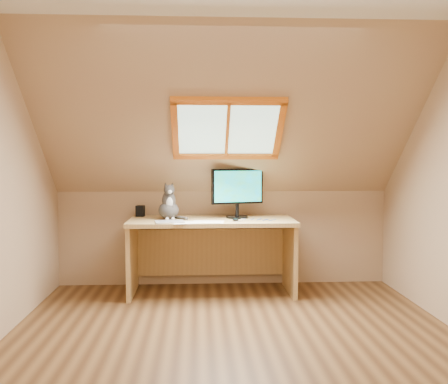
{
  "coord_description": "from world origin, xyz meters",
  "views": [
    {
      "loc": [
        -0.27,
        -3.56,
        1.36
      ],
      "look_at": [
        -0.03,
        1.0,
        1.04
      ],
      "focal_mm": 40.0,
      "sensor_mm": 36.0,
      "label": 1
    }
  ],
  "objects": [
    {
      "name": "desk",
      "position": [
        -0.14,
        1.45,
        0.52
      ],
      "size": [
        1.64,
        0.72,
        0.75
      ],
      "color": "tan",
      "rests_on": "ground"
    },
    {
      "name": "cat",
      "position": [
        -0.56,
        1.4,
        0.88
      ],
      "size": [
        0.24,
        0.28,
        0.37
      ],
      "color": "#494441",
      "rests_on": "desk"
    },
    {
      "name": "papers",
      "position": [
        -0.27,
        1.12,
        0.75
      ],
      "size": [
        0.33,
        0.27,
        0.0
      ],
      "color": "white",
      "rests_on": "desk"
    },
    {
      "name": "mouse",
      "position": [
        0.09,
        1.18,
        0.77
      ],
      "size": [
        0.06,
        0.11,
        0.03
      ],
      "primitive_type": "ellipsoid",
      "rotation": [
        0.0,
        0.0,
        -0.02
      ],
      "color": "black",
      "rests_on": "desk"
    },
    {
      "name": "desk_speaker",
      "position": [
        -0.87,
        1.63,
        0.81
      ],
      "size": [
        0.09,
        0.09,
        0.12
      ],
      "primitive_type": "cube",
      "rotation": [
        0.0,
        0.0,
        -0.18
      ],
      "color": "black",
      "rests_on": "desk"
    },
    {
      "name": "cables",
      "position": [
        0.26,
        1.26,
        0.75
      ],
      "size": [
        0.51,
        0.26,
        0.01
      ],
      "color": "silver",
      "rests_on": "desk"
    },
    {
      "name": "graphics_tablet",
      "position": [
        -0.54,
        1.15,
        0.75
      ],
      "size": [
        0.3,
        0.23,
        0.01
      ],
      "primitive_type": "cube",
      "rotation": [
        0.0,
        0.0,
        0.15
      ],
      "color": "#B2B2B7",
      "rests_on": "desk"
    },
    {
      "name": "room_shell",
      "position": [
        0.0,
        -0.09,
        1.43
      ],
      "size": [
        3.52,
        3.52,
        2.41
      ],
      "color": "tan",
      "rests_on": "ground"
    },
    {
      "name": "ground",
      "position": [
        0.0,
        0.0,
        0.0
      ],
      "size": [
        3.5,
        3.5,
        0.0
      ],
      "primitive_type": "plane",
      "color": "brown",
      "rests_on": "ground"
    },
    {
      "name": "monitor",
      "position": [
        0.13,
        1.45,
        1.04
      ],
      "size": [
        0.53,
        0.23,
        0.5
      ],
      "color": "black",
      "rests_on": "desk"
    }
  ]
}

